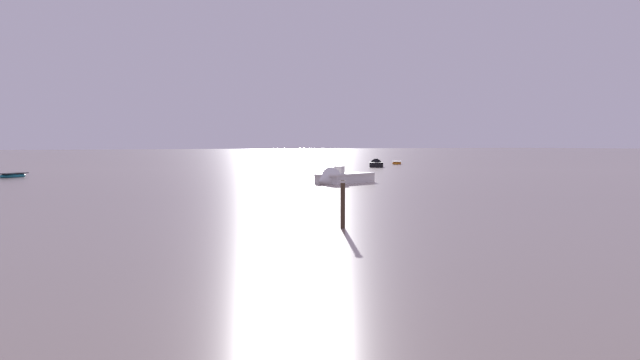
{
  "coord_description": "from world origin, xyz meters",
  "views": [
    {
      "loc": [
        -39.35,
        -15.89,
        3.24
      ],
      "look_at": [
        -7.17,
        33.47,
        0.5
      ],
      "focal_mm": 44.43,
      "sensor_mm": 36.0,
      "label": 1
    }
  ],
  "objects": [
    {
      "name": "rowboat_moored_0",
      "position": [
        -22.74,
        63.39,
        0.15
      ],
      "size": [
        3.52,
        3.31,
        0.57
      ],
      "rotation": [
        0.0,
        0.0,
        3.86
      ],
      "color": "#197084",
      "rests_on": "ground"
    },
    {
      "name": "motorboat_moored_1",
      "position": [
        -3.31,
        36.66,
        0.3
      ],
      "size": [
        6.81,
        4.41,
        2.21
      ],
      "rotation": [
        0.0,
        0.0,
        3.51
      ],
      "color": "white",
      "rests_on": "ground"
    },
    {
      "name": "mooring_post_near",
      "position": [
        -22.23,
        8.78,
        0.87
      ],
      "size": [
        0.22,
        0.22,
        2.04
      ],
      "color": "#433323",
      "rests_on": "ground"
    },
    {
      "name": "rowboat_moored_1",
      "position": [
        37.96,
        80.76,
        0.17
      ],
      "size": [
        3.64,
        4.0,
        0.64
      ],
      "rotation": [
        0.0,
        0.0,
        4.02
      ],
      "color": "orange",
      "rests_on": "ground"
    },
    {
      "name": "motorboat_moored_3",
      "position": [
        26.66,
        71.19,
        0.24
      ],
      "size": [
        4.5,
        5.22,
        1.77
      ],
      "rotation": [
        0.0,
        0.0,
        0.94
      ],
      "color": "black",
      "rests_on": "ground"
    }
  ]
}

